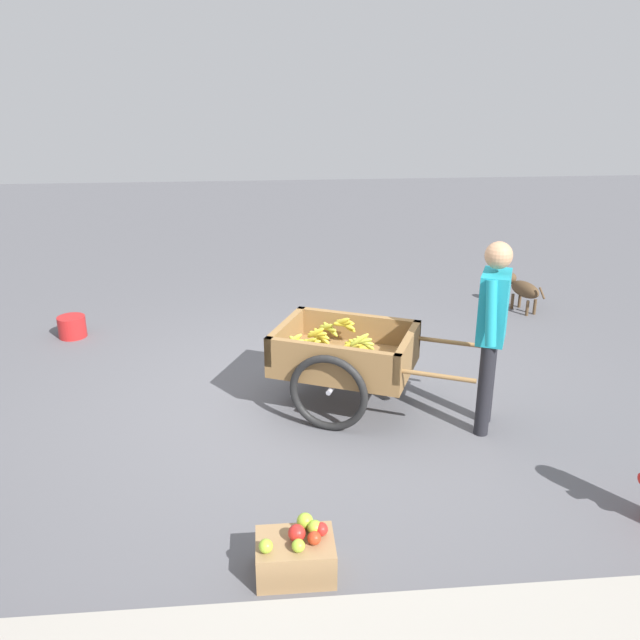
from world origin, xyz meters
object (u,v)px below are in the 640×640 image
vendor_person (492,322)px  plastic_bucket (72,327)px  dog (523,288)px  fruit_cart (345,357)px  apple_crate (296,554)px

vendor_person → plastic_bucket: bearing=-31.0°
dog → fruit_cart: bearing=42.2°
vendor_person → apple_crate: 2.31m
fruit_cart → plastic_bucket: 3.24m
vendor_person → apple_crate: (1.57, 1.51, -0.77)m
fruit_cart → dog: (-2.37, -2.15, -0.17)m
plastic_bucket → apple_crate: size_ratio=0.66×
vendor_person → dog: vendor_person is taller
vendor_person → plastic_bucket: (3.74, -2.25, -0.78)m
fruit_cart → plastic_bucket: (2.68, -1.78, -0.33)m
apple_crate → fruit_cart: bearing=-104.7°
apple_crate → plastic_bucket: bearing=-60.0°
fruit_cart → vendor_person: size_ratio=1.20×
dog → plastic_bucket: size_ratio=2.24×
plastic_bucket → fruit_cart: bearing=146.4°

